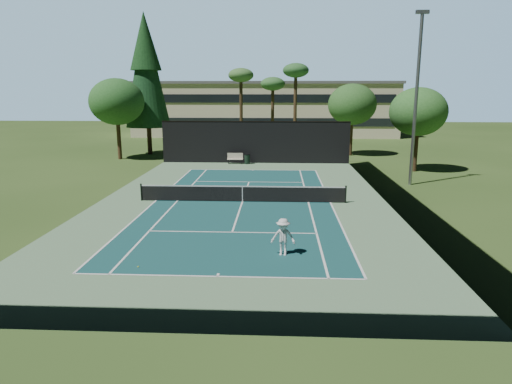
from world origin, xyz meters
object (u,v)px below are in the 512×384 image
(player, at_px, (283,237))
(trash_bin, at_px, (247,159))
(tennis_net, at_px, (242,193))
(tennis_ball_a, at_px, (138,267))
(tennis_ball_d, at_px, (165,188))
(tennis_ball_c, at_px, (258,190))
(tennis_ball_b, at_px, (192,196))
(park_bench, at_px, (235,158))

(player, xyz_separation_m, trash_bin, (-3.20, 24.78, -0.32))
(tennis_net, height_order, trash_bin, tennis_net)
(tennis_net, distance_m, tennis_ball_a, 11.59)
(tennis_net, bearing_deg, trash_bin, 92.78)
(tennis_ball_d, xyz_separation_m, trash_bin, (5.11, 11.55, 0.44))
(trash_bin, bearing_deg, tennis_ball_d, -113.88)
(tennis_net, relative_size, tennis_ball_d, 188.00)
(player, height_order, tennis_ball_c, player)
(tennis_ball_a, bearing_deg, tennis_ball_c, 74.32)
(tennis_net, bearing_deg, player, -75.42)
(tennis_ball_a, height_order, trash_bin, trash_bin)
(tennis_ball_a, distance_m, tennis_ball_b, 12.29)
(tennis_ball_d, bearing_deg, tennis_ball_a, -79.99)
(tennis_ball_b, relative_size, tennis_ball_d, 1.07)
(tennis_net, height_order, player, player)
(tennis_ball_b, relative_size, trash_bin, 0.08)
(tennis_net, height_order, tennis_ball_d, tennis_net)
(park_bench, xyz_separation_m, trash_bin, (1.17, -0.11, -0.07))
(player, relative_size, tennis_ball_b, 21.79)
(tennis_ball_a, height_order, tennis_ball_b, tennis_ball_b)
(tennis_net, distance_m, tennis_ball_c, 3.46)
(tennis_ball_c, height_order, trash_bin, trash_bin)
(park_bench, bearing_deg, player, -80.05)
(tennis_ball_b, xyz_separation_m, trash_bin, (2.63, 14.17, 0.44))
(park_bench, bearing_deg, tennis_ball_c, -77.29)
(tennis_ball_b, height_order, tennis_ball_d, tennis_ball_b)
(tennis_net, height_order, tennis_ball_a, tennis_net)
(tennis_net, xyz_separation_m, trash_bin, (-0.75, 15.35, -0.08))
(tennis_net, bearing_deg, tennis_ball_b, 160.79)
(tennis_net, relative_size, tennis_ball_b, 176.03)
(trash_bin, bearing_deg, tennis_ball_c, -82.56)
(tennis_ball_a, xyz_separation_m, tennis_ball_c, (4.05, 14.44, 0.00))
(tennis_net, xyz_separation_m, player, (2.45, -9.43, 0.24))
(tennis_ball_a, bearing_deg, player, 16.49)
(player, relative_size, tennis_ball_a, 23.99)
(tennis_ball_c, bearing_deg, tennis_ball_d, 175.94)
(tennis_ball_a, distance_m, tennis_ball_c, 15.00)
(tennis_ball_b, xyz_separation_m, tennis_ball_d, (-2.48, 2.62, -0.00))
(tennis_net, relative_size, player, 8.08)
(tennis_ball_b, distance_m, trash_bin, 14.42)
(tennis_net, bearing_deg, tennis_ball_d, 147.06)
(park_bench, bearing_deg, tennis_net, -82.95)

